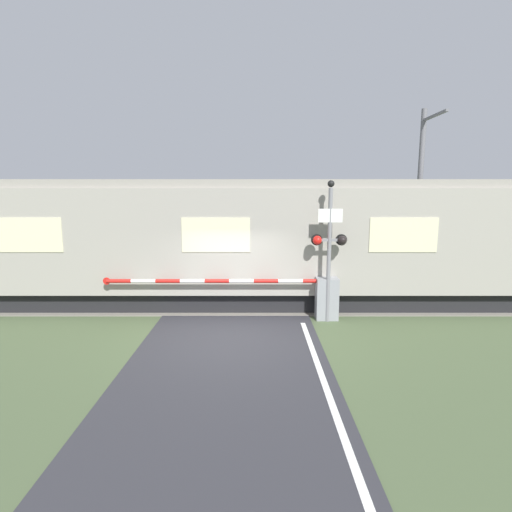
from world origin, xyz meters
The scene contains 6 objects.
ground_plane centered at (0.00, 0.00, 0.00)m, with size 80.00×80.00×0.00m, color #475638.
track_bed centered at (0.00, 3.23, 0.02)m, with size 36.00×3.20×0.13m.
train centered at (-0.53, 3.23, 1.96)m, with size 18.77×3.19×3.83m.
crossing_barrier centered at (1.94, 1.42, 0.68)m, with size 6.45×0.44×1.18m.
signal_post centered at (2.52, 1.21, 2.16)m, with size 0.96×0.26×3.79m.
catenary_pole centered at (6.66, 5.72, 3.38)m, with size 0.20×1.90×6.46m.
Camera 1 is at (0.58, -9.26, 3.47)m, focal length 28.00 mm.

